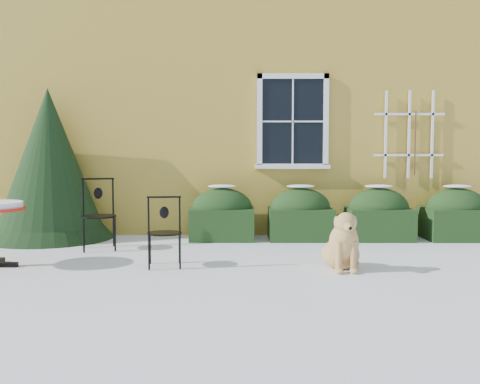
{
  "coord_description": "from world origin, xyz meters",
  "views": [
    {
      "loc": [
        0.02,
        -6.28,
        1.42
      ],
      "look_at": [
        0.0,
        1.0,
        0.9
      ],
      "focal_mm": 40.0,
      "sensor_mm": 36.0,
      "label": 1
    }
  ],
  "objects_px": {
    "evergreen_shrub": "(50,179)",
    "dog": "(343,246)",
    "patio_chair_near": "(164,231)",
    "patio_chair_far": "(99,214)"
  },
  "relations": [
    {
      "from": "evergreen_shrub",
      "to": "patio_chair_far",
      "type": "distance_m",
      "value": 1.52
    },
    {
      "from": "evergreen_shrub",
      "to": "patio_chair_far",
      "type": "xyz_separation_m",
      "value": [
        1.07,
        -0.97,
        -0.48
      ]
    },
    {
      "from": "evergreen_shrub",
      "to": "dog",
      "type": "bearing_deg",
      "value": -28.57
    },
    {
      "from": "evergreen_shrub",
      "to": "dog",
      "type": "distance_m",
      "value": 5.11
    },
    {
      "from": "evergreen_shrub",
      "to": "patio_chair_near",
      "type": "height_order",
      "value": "evergreen_shrub"
    },
    {
      "from": "dog",
      "to": "patio_chair_near",
      "type": "bearing_deg",
      "value": 173.48
    },
    {
      "from": "evergreen_shrub",
      "to": "dog",
      "type": "height_order",
      "value": "evergreen_shrub"
    },
    {
      "from": "patio_chair_near",
      "to": "patio_chair_far",
      "type": "bearing_deg",
      "value": -55.66
    },
    {
      "from": "evergreen_shrub",
      "to": "patio_chair_near",
      "type": "bearing_deg",
      "value": -45.33
    },
    {
      "from": "patio_chair_far",
      "to": "dog",
      "type": "xyz_separation_m",
      "value": [
        3.37,
        -1.45,
        -0.23
      ]
    }
  ]
}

